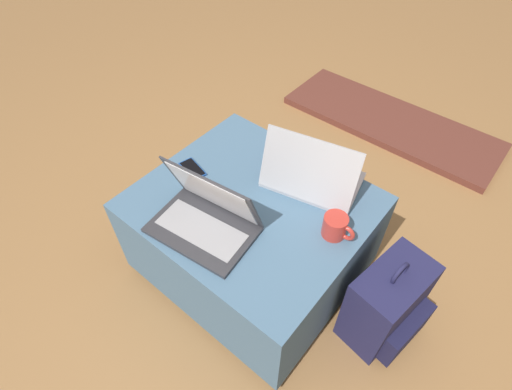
{
  "coord_description": "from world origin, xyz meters",
  "views": [
    {
      "loc": [
        0.68,
        -0.8,
        1.66
      ],
      "look_at": [
        0.04,
        -0.02,
        0.56
      ],
      "focal_mm": 28.0,
      "sensor_mm": 36.0,
      "label": 1
    }
  ],
  "objects": [
    {
      "name": "coffee_mug",
      "position": [
        0.34,
        0.07,
        0.52
      ],
      "size": [
        0.13,
        0.09,
        0.09
      ],
      "color": "red",
      "rests_on": "ottoman"
    },
    {
      "name": "ottoman",
      "position": [
        0.0,
        0.0,
        0.24
      ],
      "size": [
        0.88,
        0.78,
        0.48
      ],
      "color": "#2A3D4E",
      "rests_on": "ground_plane"
    },
    {
      "name": "laptop_far",
      "position": [
        0.13,
        0.22,
        0.53
      ],
      "size": [
        0.42,
        0.34,
        0.26
      ],
      "rotation": [
        0.0,
        0.0,
        3.37
      ],
      "color": "silver",
      "rests_on": "ottoman"
    },
    {
      "name": "ground_plane",
      "position": [
        0.0,
        0.0,
        0.0
      ],
      "size": [
        14.0,
        14.0,
        0.0
      ],
      "primitive_type": "plane",
      "color": "#9E7042"
    },
    {
      "name": "backpack",
      "position": [
        0.61,
        0.11,
        0.19
      ],
      "size": [
        0.29,
        0.36,
        0.46
      ],
      "rotation": [
        0.0,
        0.0,
        1.41
      ],
      "color": "#23234C",
      "rests_on": "ground_plane"
    },
    {
      "name": "cell_phone",
      "position": [
        -0.31,
        -0.02,
        0.48
      ],
      "size": [
        0.14,
        0.09,
        0.01
      ],
      "rotation": [
        0.0,
        0.0,
        1.33
      ],
      "color": "#1E4C9E",
      "rests_on": "ottoman"
    },
    {
      "name": "laptop_near",
      "position": [
        -0.05,
        -0.2,
        0.53
      ],
      "size": [
        0.41,
        0.3,
        0.25
      ],
      "rotation": [
        0.0,
        0.0,
        0.12
      ],
      "color": "#333338",
      "rests_on": "ottoman"
    },
    {
      "name": "fireplace_hearth",
      "position": [
        0.0,
        1.43,
        0.02
      ],
      "size": [
        1.4,
        0.5,
        0.04
      ],
      "color": "brown",
      "rests_on": "ground_plane"
    }
  ]
}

